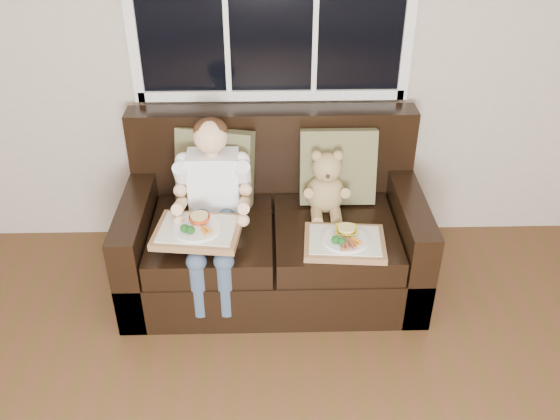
{
  "coord_description": "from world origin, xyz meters",
  "views": [
    {
      "loc": [
        -0.06,
        -0.87,
        2.33
      ],
      "look_at": [
        0.01,
        1.85,
        0.58
      ],
      "focal_mm": 38.0,
      "sensor_mm": 36.0,
      "label": 1
    }
  ],
  "objects_px": {
    "child": "(213,194)",
    "loveseat": "(273,233)",
    "tray_left": "(198,230)",
    "tray_right": "(345,241)",
    "teddy_bear": "(326,186)"
  },
  "relations": [
    {
      "from": "tray_left",
      "to": "tray_right",
      "type": "distance_m",
      "value": 0.78
    },
    {
      "from": "teddy_bear",
      "to": "tray_left",
      "type": "height_order",
      "value": "teddy_bear"
    },
    {
      "from": "teddy_bear",
      "to": "tray_left",
      "type": "bearing_deg",
      "value": -150.66
    },
    {
      "from": "tray_right",
      "to": "child",
      "type": "bearing_deg",
      "value": 168.21
    },
    {
      "from": "child",
      "to": "tray_left",
      "type": "distance_m",
      "value": 0.25
    },
    {
      "from": "tray_left",
      "to": "tray_right",
      "type": "xyz_separation_m",
      "value": [
        0.77,
        0.02,
        -0.1
      ]
    },
    {
      "from": "loveseat",
      "to": "tray_left",
      "type": "distance_m",
      "value": 0.59
    },
    {
      "from": "child",
      "to": "tray_left",
      "type": "bearing_deg",
      "value": -106.84
    },
    {
      "from": "loveseat",
      "to": "tray_right",
      "type": "distance_m",
      "value": 0.53
    },
    {
      "from": "child",
      "to": "teddy_bear",
      "type": "xyz_separation_m",
      "value": [
        0.63,
        0.15,
        -0.05
      ]
    },
    {
      "from": "tray_left",
      "to": "teddy_bear",
      "type": "bearing_deg",
      "value": 35.22
    },
    {
      "from": "child",
      "to": "tray_right",
      "type": "relative_size",
      "value": 2.04
    },
    {
      "from": "child",
      "to": "teddy_bear",
      "type": "height_order",
      "value": "child"
    },
    {
      "from": "teddy_bear",
      "to": "tray_right",
      "type": "bearing_deg",
      "value": -77.33
    },
    {
      "from": "child",
      "to": "loveseat",
      "type": "bearing_deg",
      "value": 20.35
    }
  ]
}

